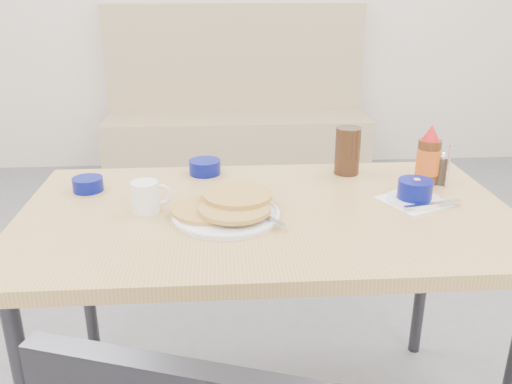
{
  "coord_description": "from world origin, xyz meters",
  "views": [
    {
      "loc": [
        -0.13,
        -1.16,
        1.37
      ],
      "look_at": [
        -0.03,
        0.24,
        0.82
      ],
      "focal_mm": 38.0,
      "sensor_mm": 36.0,
      "label": 1
    }
  ],
  "objects": [
    {
      "name": "butter_bowl",
      "position": [
        -0.18,
        0.57,
        0.78
      ],
      "size": [
        0.11,
        0.11,
        0.05
      ],
      "rotation": [
        0.0,
        0.0,
        -0.19
      ],
      "color": "#040B67",
      "rests_on": "dining_table"
    },
    {
      "name": "grits_setting",
      "position": [
        0.44,
        0.28,
        0.79
      ],
      "size": [
        0.24,
        0.22,
        0.07
      ],
      "rotation": [
        0.0,
        0.0,
        0.44
      ],
      "color": "white",
      "rests_on": "dining_table"
    },
    {
      "name": "amber_tumbler",
      "position": [
        0.3,
        0.55,
        0.84
      ],
      "size": [
        0.09,
        0.09,
        0.16
      ],
      "primitive_type": "cylinder",
      "rotation": [
        0.0,
        0.0,
        -0.11
      ],
      "color": "#311C0F",
      "rests_on": "dining_table"
    },
    {
      "name": "condiment_caddy",
      "position": [
        0.55,
        0.43,
        0.8
      ],
      "size": [
        0.12,
        0.1,
        0.13
      ],
      "rotation": [
        0.0,
        0.0,
        -0.43
      ],
      "color": "silver",
      "rests_on": "dining_table"
    },
    {
      "name": "coffee_mug",
      "position": [
        -0.34,
        0.26,
        0.81
      ],
      "size": [
        0.11,
        0.08,
        0.09
      ],
      "rotation": [
        0.0,
        0.0,
        0.25
      ],
      "color": "white",
      "rests_on": "dining_table"
    },
    {
      "name": "creamer_bowl",
      "position": [
        -0.54,
        0.44,
        0.78
      ],
      "size": [
        0.09,
        0.09,
        0.04
      ],
      "rotation": [
        0.0,
        0.0,
        0.35
      ],
      "color": "#040B67",
      "rests_on": "dining_table"
    },
    {
      "name": "syrup_bottle",
      "position": [
        0.53,
        0.43,
        0.84
      ],
      "size": [
        0.07,
        0.07,
        0.19
      ],
      "rotation": [
        0.0,
        0.0,
        0.43
      ],
      "color": "#47230F",
      "rests_on": "dining_table"
    },
    {
      "name": "booth_bench",
      "position": [
        0.0,
        2.78,
        0.35
      ],
      "size": [
        1.9,
        0.56,
        1.22
      ],
      "color": "tan",
      "rests_on": "ground"
    },
    {
      "name": "pancake_plate",
      "position": [
        -0.12,
        0.21,
        0.78
      ],
      "size": [
        0.3,
        0.29,
        0.05
      ],
      "rotation": [
        0.0,
        0.0,
        0.3
      ],
      "color": "white",
      "rests_on": "dining_table"
    },
    {
      "name": "sugar_wrapper",
      "position": [
        -0.19,
        0.23,
        0.76
      ],
      "size": [
        0.04,
        0.03,
        0.0
      ],
      "primitive_type": "cube",
      "rotation": [
        0.0,
        0.0,
        0.36
      ],
      "color": "#F85261",
      "rests_on": "dining_table"
    },
    {
      "name": "dining_table",
      "position": [
        0.0,
        0.25,
        0.7
      ],
      "size": [
        1.4,
        0.8,
        0.76
      ],
      "color": "tan",
      "rests_on": "ground"
    }
  ]
}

